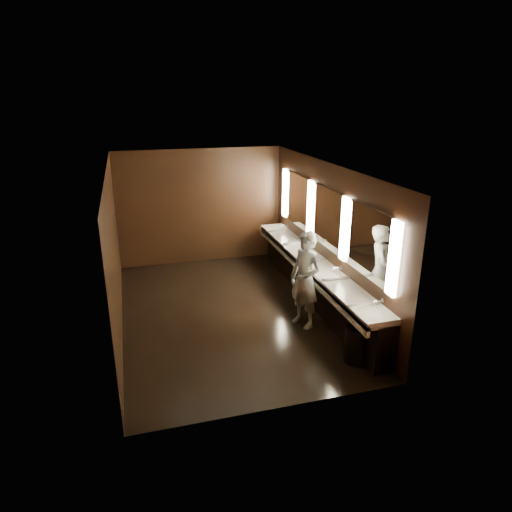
{
  "coord_description": "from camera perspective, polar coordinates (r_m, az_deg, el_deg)",
  "views": [
    {
      "loc": [
        -1.67,
        -7.84,
        4.04
      ],
      "look_at": [
        0.56,
        0.0,
        1.1
      ],
      "focal_mm": 32.0,
      "sensor_mm": 36.0,
      "label": 1
    }
  ],
  "objects": [
    {
      "name": "trash_bin",
      "position": [
        7.48,
        12.48,
        -10.73
      ],
      "size": [
        0.5,
        0.5,
        0.59
      ],
      "primitive_type": "cylinder",
      "rotation": [
        0.0,
        0.0,
        -0.41
      ],
      "color": "black",
      "rests_on": "floor"
    },
    {
      "name": "wall_left",
      "position": [
        8.28,
        -17.29,
        0.29
      ],
      "size": [
        0.02,
        6.0,
        2.8
      ],
      "primitive_type": "cube",
      "color": "black",
      "rests_on": "floor"
    },
    {
      "name": "ceiling",
      "position": [
        8.12,
        -3.87,
        10.97
      ],
      "size": [
        4.0,
        6.0,
        0.02
      ],
      "primitive_type": "cube",
      "color": "#2D2D2B",
      "rests_on": "wall_back"
    },
    {
      "name": "floor",
      "position": [
        8.98,
        -3.46,
        -6.98
      ],
      "size": [
        6.0,
        6.0,
        0.0
      ],
      "primitive_type": "plane",
      "color": "black",
      "rests_on": "ground"
    },
    {
      "name": "mirror_band",
      "position": [
        8.95,
        8.82,
        4.74
      ],
      "size": [
        0.06,
        5.03,
        1.15
      ],
      "color": "#FFF1C8",
      "rests_on": "wall_right"
    },
    {
      "name": "wall_right",
      "position": [
        9.05,
        8.82,
        2.61
      ],
      "size": [
        0.02,
        6.0,
        2.8
      ],
      "primitive_type": "cube",
      "color": "black",
      "rests_on": "floor"
    },
    {
      "name": "person",
      "position": [
        8.18,
        6.16,
        -2.99
      ],
      "size": [
        0.65,
        0.77,
        1.78
      ],
      "primitive_type": "imported",
      "rotation": [
        0.0,
        0.0,
        -1.15
      ],
      "color": "#90B4D7",
      "rests_on": "floor"
    },
    {
      "name": "sink_counter",
      "position": [
        9.28,
        7.36,
        -2.83
      ],
      "size": [
        0.55,
        5.4,
        1.01
      ],
      "color": "black",
      "rests_on": "floor"
    },
    {
      "name": "wall_front",
      "position": [
        5.76,
        2.83,
        -7.48
      ],
      "size": [
        4.0,
        0.02,
        2.8
      ],
      "primitive_type": "cube",
      "color": "black",
      "rests_on": "floor"
    },
    {
      "name": "wall_back",
      "position": [
        11.29,
        -6.95,
        6.12
      ],
      "size": [
        4.0,
        0.02,
        2.8
      ],
      "primitive_type": "cube",
      "color": "black",
      "rests_on": "floor"
    }
  ]
}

